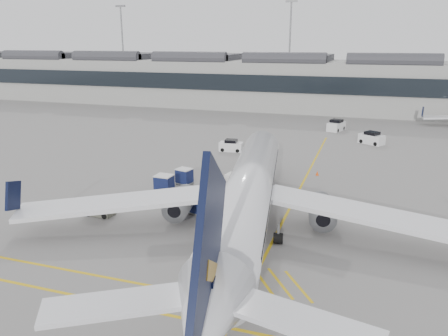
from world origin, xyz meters
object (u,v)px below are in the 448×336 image
(airliner_main, at_px, (248,194))
(pushback_tug, at_px, (100,209))
(belt_loader, at_px, (241,185))
(baggage_cart_a, at_px, (198,204))
(ramp_agent_a, at_px, (244,187))
(ramp_agent_b, at_px, (217,190))

(airliner_main, xyz_separation_m, pushback_tug, (-13.60, -0.89, -2.64))
(belt_loader, bearing_deg, baggage_cart_a, -92.98)
(belt_loader, height_order, pushback_tug, belt_loader)
(airliner_main, relative_size, ramp_agent_a, 20.74)
(baggage_cart_a, distance_m, ramp_agent_a, 6.39)
(pushback_tug, bearing_deg, baggage_cart_a, 23.00)
(baggage_cart_a, relative_size, ramp_agent_b, 1.15)
(airliner_main, xyz_separation_m, ramp_agent_b, (-5.11, 6.94, -2.44))
(ramp_agent_b, distance_m, pushback_tug, 11.55)
(ramp_agent_a, bearing_deg, ramp_agent_b, 165.86)
(baggage_cart_a, xyz_separation_m, ramp_agent_b, (0.19, 4.69, -0.11))
(belt_loader, bearing_deg, airliner_main, -59.48)
(airliner_main, height_order, pushback_tug, airliner_main)
(airliner_main, bearing_deg, belt_loader, 99.78)
(ramp_agent_a, xyz_separation_m, ramp_agent_b, (-2.55, -1.09, -0.19))
(airliner_main, distance_m, ramp_agent_a, 8.72)
(airliner_main, xyz_separation_m, belt_loader, (-3.43, 9.73, -2.62))
(belt_loader, xyz_separation_m, baggage_cart_a, (-1.88, -7.48, 0.28))
(belt_loader, xyz_separation_m, ramp_agent_a, (0.87, -1.71, 0.37))
(belt_loader, bearing_deg, ramp_agent_a, -51.86)
(baggage_cart_a, bearing_deg, pushback_tug, -147.36)
(belt_loader, xyz_separation_m, pushback_tug, (-10.18, -10.62, -0.02))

